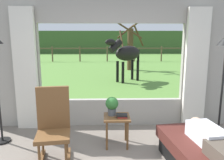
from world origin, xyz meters
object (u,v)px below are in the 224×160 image
Objects in this scene: potted_plant at (112,105)px; horse at (126,54)px; reclining_person at (214,142)px; book_stack at (122,116)px; pasture_tree at (130,46)px; rocking_chair at (53,126)px; side_table at (117,122)px.

horse reaches higher than potted_plant.
horse is at bearing 87.27° from reclining_person.
book_stack is 0.07× the size of pasture_tree.
rocking_chair reaches higher than potted_plant.
side_table is 0.29m from potted_plant.
reclining_person reaches higher than book_stack.
pasture_tree is at bearing 69.34° from rocking_chair.
potted_plant is at bearing 133.73° from horse.
potted_plant is at bearing 133.60° from reclining_person.
potted_plant is 0.12× the size of pasture_tree.
rocking_chair is at bearing -103.00° from pasture_tree.
reclining_person is 0.52× the size of pasture_tree.
book_stack is at bearing -33.37° from side_table.
horse is (0.57, 5.49, 0.60)m from book_stack.
book_stack is at bearing 133.08° from reclining_person.
rocking_chair is (-2.16, 0.52, 0.02)m from reclining_person.
rocking_chair is at bearing 126.15° from horse.
side_table is at bearing 133.48° from reclining_person.
potted_plant is (-0.08, 0.06, 0.28)m from side_table.
book_stack is at bearing 12.98° from rocking_chair.
horse reaches higher than book_stack.
reclining_person is at bearing 146.39° from horse.
potted_plant is at bearing -98.11° from pasture_tree.
rocking_chair is 0.41× the size of pasture_tree.
reclining_person is at bearing -38.91° from side_table.
reclining_person is 7.50× the size of book_stack.
horse reaches higher than reclining_person.
rocking_chair is at bearing -159.36° from book_stack.
reclining_person is 2.76× the size of side_table.
rocking_chair is at bearing -154.83° from side_table.
potted_plant is at bearing 22.47° from rocking_chair.
reclining_person reaches higher than side_table.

